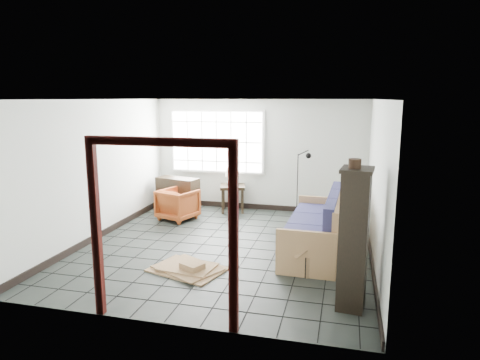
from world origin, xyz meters
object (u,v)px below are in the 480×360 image
(side_table, at_px, (233,190))
(tall_shelf, at_px, (354,238))
(armchair, at_px, (178,203))
(futon_sofa, at_px, (319,231))

(side_table, bearing_deg, tall_shelf, -57.26)
(armchair, relative_size, side_table, 1.09)
(futon_sofa, distance_m, armchair, 3.38)
(side_table, xyz_separation_m, tall_shelf, (2.68, -4.17, 0.40))
(futon_sofa, height_order, armchair, futon_sofa)
(futon_sofa, height_order, tall_shelf, tall_shelf)
(tall_shelf, bearing_deg, futon_sofa, 112.16)
(armchair, bearing_deg, side_table, -116.04)
(armchair, height_order, tall_shelf, tall_shelf)
(futon_sofa, relative_size, side_table, 3.49)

